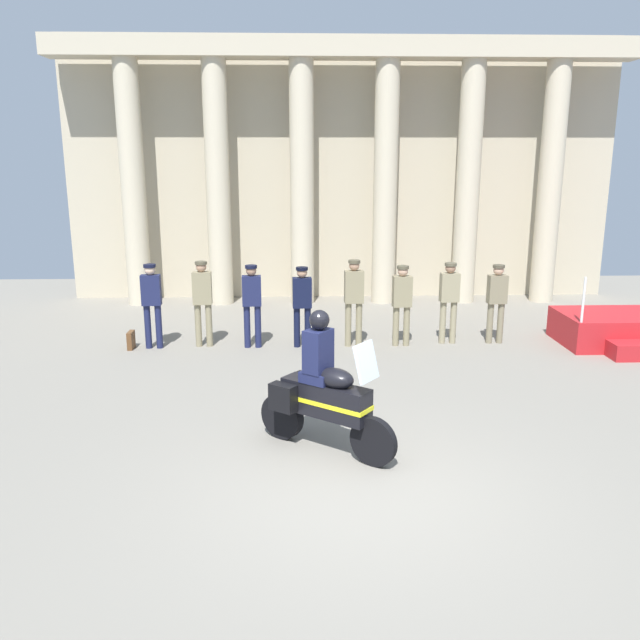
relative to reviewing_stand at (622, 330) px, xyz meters
The scene contains 13 objects.
ground_plane 8.48m from the reviewing_stand, 135.67° to the right, with size 28.00×28.00×0.00m, color gray.
colonnade_backdrop 8.08m from the reviewing_stand, 138.35° to the left, with size 14.65×1.47×6.85m.
reviewing_stand is the anchor object (origin of this frame).
officer_in_row_0 9.65m from the reviewing_stand, behind, with size 0.39×0.24×1.72m.
officer_in_row_1 8.66m from the reviewing_stand, behind, with size 0.39×0.24×1.76m.
officer_in_row_2 7.65m from the reviewing_stand, behind, with size 0.39×0.24×1.69m.
officer_in_row_3 6.64m from the reviewing_stand, behind, with size 0.39×0.24×1.65m.
officer_in_row_4 5.61m from the reviewing_stand, behind, with size 0.39×0.24×1.78m.
officer_in_row_5 4.63m from the reviewing_stand, behind, with size 0.39×0.24×1.66m.
officer_in_row_6 3.65m from the reviewing_stand, behind, with size 0.39×0.24×1.69m.
officer_in_row_7 2.69m from the reviewing_stand, behind, with size 0.39×0.24×1.65m.
motorcycle_with_rider 8.02m from the reviewing_stand, 143.10° to the right, with size 1.74×1.36×1.90m.
briefcase_on_ground 10.08m from the reviewing_stand, behind, with size 0.10×0.32×0.36m, color brown.
Camera 1 is at (-0.63, -6.90, 3.76)m, focal length 36.72 mm.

